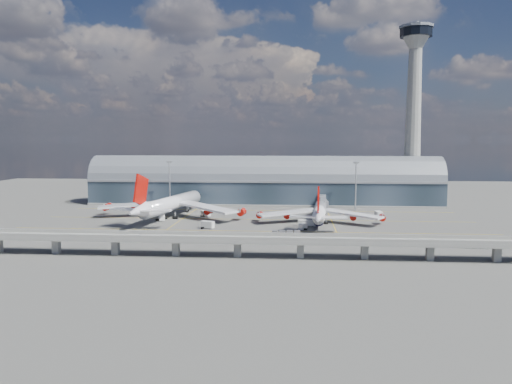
# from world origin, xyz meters

# --- Properties ---
(ground) EXTENTS (500.00, 500.00, 0.00)m
(ground) POSITION_xyz_m (0.00, 0.00, 0.00)
(ground) COLOR #474744
(ground) RESTS_ON ground
(taxi_lines) EXTENTS (200.00, 80.12, 0.01)m
(taxi_lines) POSITION_xyz_m (0.00, 22.11, 0.01)
(taxi_lines) COLOR gold
(taxi_lines) RESTS_ON ground
(terminal) EXTENTS (200.00, 30.00, 28.00)m
(terminal) POSITION_xyz_m (0.00, 77.99, 11.34)
(terminal) COLOR #212C37
(terminal) RESTS_ON ground
(control_tower) EXTENTS (19.00, 19.00, 103.00)m
(control_tower) POSITION_xyz_m (85.00, 83.00, 51.64)
(control_tower) COLOR gray
(control_tower) RESTS_ON ground
(guideway) EXTENTS (220.00, 8.50, 7.20)m
(guideway) POSITION_xyz_m (-0.00, -55.00, 5.29)
(guideway) COLOR gray
(guideway) RESTS_ON ground
(floodlight_mast_left) EXTENTS (3.00, 0.70, 25.70)m
(floodlight_mast_left) POSITION_xyz_m (-50.00, 55.00, 13.63)
(floodlight_mast_left) COLOR gray
(floodlight_mast_left) RESTS_ON ground
(floodlight_mast_right) EXTENTS (3.00, 0.70, 25.70)m
(floodlight_mast_right) POSITION_xyz_m (50.00, 55.00, 13.63)
(floodlight_mast_right) COLOR gray
(floodlight_mast_right) RESTS_ON ground
(airliner_left) EXTENTS (73.15, 77.00, 23.54)m
(airliner_left) POSITION_xyz_m (-41.33, 20.88, 6.73)
(airliner_left) COLOR white
(airliner_left) RESTS_ON ground
(airliner_right) EXTENTS (57.62, 60.23, 19.10)m
(airliner_right) POSITION_xyz_m (29.16, 11.52, 4.95)
(airliner_right) COLOR white
(airliner_right) RESTS_ON ground
(jet_bridge_left) EXTENTS (4.40, 28.00, 7.25)m
(jet_bridge_left) POSITION_xyz_m (-37.38, 53.12, 5.18)
(jet_bridge_left) COLOR gray
(jet_bridge_left) RESTS_ON ground
(jet_bridge_right) EXTENTS (4.40, 32.00, 7.25)m
(jet_bridge_right) POSITION_xyz_m (32.78, 51.18, 5.18)
(jet_bridge_right) COLOR gray
(jet_bridge_right) RESTS_ON ground
(service_truck_0) EXTENTS (4.84, 7.79, 3.07)m
(service_truck_0) POSITION_xyz_m (-43.68, 14.26, 1.59)
(service_truck_0) COLOR silver
(service_truck_0) RESTS_ON ground
(service_truck_1) EXTENTS (6.02, 4.27, 3.18)m
(service_truck_1) POSITION_xyz_m (-18.52, -5.72, 1.61)
(service_truck_1) COLOR silver
(service_truck_1) RESTS_ON ground
(service_truck_2) EXTENTS (7.86, 3.22, 2.77)m
(service_truck_2) POSITION_xyz_m (23.32, 2.94, 1.44)
(service_truck_2) COLOR silver
(service_truck_2) RESTS_ON ground
(service_truck_3) EXTENTS (3.95, 5.64, 2.55)m
(service_truck_3) POSITION_xyz_m (21.48, -4.65, 1.30)
(service_truck_3) COLOR silver
(service_truck_3) RESTS_ON ground
(service_truck_4) EXTENTS (3.39, 5.96, 3.30)m
(service_truck_4) POSITION_xyz_m (57.84, 28.45, 1.66)
(service_truck_4) COLOR silver
(service_truck_4) RESTS_ON ground
(service_truck_5) EXTENTS (5.53, 5.23, 2.67)m
(service_truck_5) POSITION_xyz_m (-25.19, 27.13, 1.36)
(service_truck_5) COLOR silver
(service_truck_5) RESTS_ON ground
(cargo_train_0) EXTENTS (11.49, 3.23, 1.89)m
(cargo_train_0) POSITION_xyz_m (14.76, -18.25, 0.99)
(cargo_train_0) COLOR gray
(cargo_train_0) RESTS_ON ground
(cargo_train_1) EXTENTS (11.69, 2.01, 1.54)m
(cargo_train_1) POSITION_xyz_m (6.43, -23.81, 0.81)
(cargo_train_1) COLOR gray
(cargo_train_1) RESTS_ON ground
(cargo_train_2) EXTENTS (8.90, 2.58, 1.47)m
(cargo_train_2) POSITION_xyz_m (80.17, -36.71, 0.76)
(cargo_train_2) COLOR gray
(cargo_train_2) RESTS_ON ground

